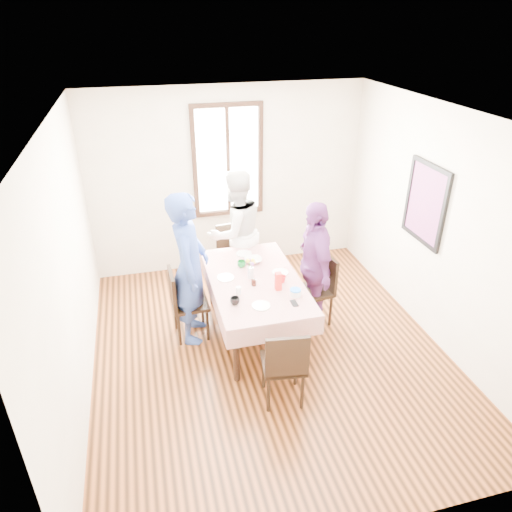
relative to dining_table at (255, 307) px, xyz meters
name	(u,v)px	position (x,y,z in m)	size (l,w,h in m)	color
ground	(269,350)	(0.07, -0.39, -0.38)	(4.50, 4.50, 0.00)	black
back_wall	(228,181)	(0.07, 1.86, 0.98)	(4.00, 4.00, 0.00)	beige
right_wall	(439,229)	(2.07, -0.39, 0.98)	(4.50, 4.50, 0.00)	beige
window_frame	(228,161)	(0.07, 1.84, 1.27)	(1.02, 0.06, 1.62)	black
window_pane	(228,161)	(0.07, 1.85, 1.27)	(0.90, 0.02, 1.50)	white
art_poster	(426,203)	(2.05, -0.09, 1.18)	(0.04, 0.76, 0.96)	red
dining_table	(255,307)	(0.00, 0.00, 0.00)	(0.92, 1.66, 0.75)	black
tablecloth	(255,280)	(0.00, 0.00, 0.38)	(1.04, 1.78, 0.01)	#610000
chair_left	(190,303)	(-0.76, 0.16, 0.08)	(0.42, 0.42, 0.91)	black
chair_right	(313,291)	(0.76, 0.05, 0.08)	(0.42, 0.42, 0.91)	black
chair_far	(235,258)	(0.00, 1.14, 0.08)	(0.42, 0.42, 0.91)	black
chair_near	(283,363)	(0.00, -1.14, 0.08)	(0.42, 0.42, 0.91)	black
person_left	(189,269)	(-0.74, 0.16, 0.55)	(0.68, 0.44, 1.86)	#2A428D
person_far	(235,232)	(0.00, 1.12, 0.50)	(0.85, 0.66, 1.75)	silver
person_right	(313,265)	(0.74, 0.05, 0.45)	(0.96, 0.40, 1.64)	#682F6F
mug_black	(235,301)	(-0.34, -0.45, 0.43)	(0.10, 0.10, 0.08)	black
mug_flag	(282,279)	(0.29, -0.13, 0.43)	(0.09, 0.09, 0.08)	red
mug_green	(242,264)	(-0.09, 0.33, 0.43)	(0.10, 0.10, 0.08)	#0C7226
serving_bowl	(253,260)	(0.08, 0.42, 0.41)	(0.22, 0.22, 0.05)	white
juice_carton	(278,281)	(0.20, -0.28, 0.49)	(0.07, 0.07, 0.21)	red
butter_tub	(295,293)	(0.35, -0.44, 0.42)	(0.13, 0.13, 0.06)	white
jam_jar	(254,282)	(-0.05, -0.12, 0.43)	(0.05, 0.05, 0.08)	black
drinking_glass	(238,290)	(-0.25, -0.25, 0.43)	(0.06, 0.06, 0.09)	silver
smartphone	(294,303)	(0.29, -0.59, 0.39)	(0.07, 0.13, 0.01)	black
flower_vase	(251,273)	(-0.04, 0.05, 0.46)	(0.07, 0.07, 0.14)	silver
plate_left	(226,278)	(-0.33, 0.12, 0.39)	(0.20, 0.20, 0.01)	white
plate_right	(280,272)	(0.34, 0.08, 0.39)	(0.20, 0.20, 0.01)	white
plate_far	(244,254)	(0.02, 0.66, 0.39)	(0.20, 0.20, 0.01)	white
plate_near	(261,306)	(-0.07, -0.55, 0.39)	(0.20, 0.20, 0.01)	white
butter_lid	(296,290)	(0.35, -0.44, 0.46)	(0.12, 0.12, 0.01)	blue
flower_bunch	(251,264)	(-0.04, 0.05, 0.58)	(0.09, 0.09, 0.10)	yellow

